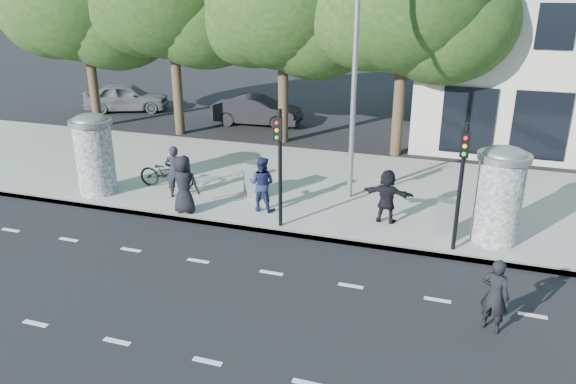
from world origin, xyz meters
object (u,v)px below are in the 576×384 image
(traffic_pole_far, at_px, (462,175))
(cabinet_left, at_px, (254,180))
(traffic_pole_near, at_px, (279,157))
(ped_c, at_px, (262,184))
(car_mid, at_px, (257,111))
(ad_column_left, at_px, (94,152))
(ped_b, at_px, (175,172))
(ped_a, at_px, (184,185))
(ped_f, at_px, (387,196))
(cabinet_right, at_px, (446,220))
(car_left, at_px, (127,97))
(man_road, at_px, (495,295))
(ad_column_right, at_px, (499,193))
(bicycle, at_px, (167,173))
(street_lamp, at_px, (355,51))

(traffic_pole_far, xyz_separation_m, cabinet_left, (-6.31, 1.89, -1.49))
(traffic_pole_near, relative_size, cabinet_left, 2.87)
(ped_c, height_order, car_mid, ped_c)
(ad_column_left, height_order, ped_c, ad_column_left)
(ad_column_left, height_order, traffic_pole_far, traffic_pole_far)
(car_mid, bearing_deg, ped_b, -176.96)
(ped_a, bearing_deg, ped_f, -175.86)
(ped_a, xyz_separation_m, ped_c, (2.14, 0.91, -0.04))
(cabinet_right, xyz_separation_m, car_left, (-17.43, 11.39, 0.05))
(ped_f, relative_size, man_road, 0.99)
(ped_a, xyz_separation_m, car_left, (-9.85, 11.97, -0.29))
(man_road, bearing_deg, traffic_pole_far, -48.33)
(cabinet_left, bearing_deg, man_road, -21.21)
(ad_column_right, bearing_deg, ped_c, 179.37)
(bicycle, relative_size, cabinet_right, 1.77)
(traffic_pole_far, height_order, bicycle, traffic_pole_far)
(car_mid, bearing_deg, car_left, 81.85)
(man_road, bearing_deg, bicycle, -0.21)
(ped_a, distance_m, cabinet_right, 7.62)
(cabinet_right, bearing_deg, ad_column_left, -175.67)
(ad_column_right, bearing_deg, man_road, -91.12)
(bicycle, bearing_deg, ad_column_right, -98.84)
(ped_a, xyz_separation_m, cabinet_right, (7.59, 0.57, -0.34))
(ad_column_right, distance_m, cabinet_left, 7.42)
(ad_column_left, distance_m, cabinet_right, 11.17)
(traffic_pole_near, xyz_separation_m, ped_f, (2.83, 1.27, -1.28))
(traffic_pole_near, bearing_deg, car_left, 136.97)
(ped_c, height_order, man_road, ped_c)
(ped_b, bearing_deg, ad_column_left, -10.68)
(traffic_pole_far, xyz_separation_m, ped_b, (-8.76, 1.14, -1.22))
(man_road, bearing_deg, car_left, -13.68)
(bicycle, bearing_deg, ad_column_left, 116.15)
(traffic_pole_far, bearing_deg, ped_a, 179.46)
(ad_column_right, distance_m, ped_a, 8.90)
(cabinet_left, xyz_separation_m, car_left, (-11.38, 10.15, 0.01))
(ad_column_right, distance_m, ped_f, 3.05)
(cabinet_right, bearing_deg, street_lamp, 149.68)
(traffic_pole_far, height_order, ped_a, traffic_pole_far)
(ad_column_left, xyz_separation_m, car_left, (-6.30, 11.33, -0.78))
(street_lamp, relative_size, ped_b, 4.67)
(street_lamp, xyz_separation_m, man_road, (4.32, -6.04, -3.99))
(ad_column_left, relative_size, street_lamp, 0.33)
(bicycle, bearing_deg, man_road, -119.66)
(man_road, distance_m, car_left, 24.06)
(traffic_pole_near, relative_size, car_left, 0.77)
(street_lamp, bearing_deg, traffic_pole_far, -39.88)
(traffic_pole_far, relative_size, bicycle, 1.73)
(traffic_pole_near, relative_size, ped_f, 2.13)
(ped_c, bearing_deg, traffic_pole_far, 172.61)
(traffic_pole_far, xyz_separation_m, street_lamp, (-3.40, 2.84, 2.56))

